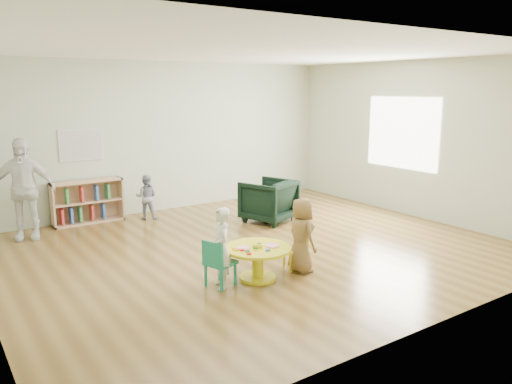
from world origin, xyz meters
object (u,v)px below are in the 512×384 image
activity_table (258,257)px  bookshelf (86,202)px  kid_chair_left (218,262)px  adult_caretaker (23,189)px  armchair (269,201)px  child_right (301,235)px  kid_chair_right (298,249)px  toddler (147,197)px  child_left (221,248)px

activity_table → bookshelf: bearing=104.1°
kid_chair_left → bookshelf: size_ratio=0.48×
activity_table → adult_caretaker: adult_caretaker is taller
activity_table → kid_chair_left: kid_chair_left is taller
armchair → child_right: 2.50m
armchair → kid_chair_right: bearing=43.6°
child_right → activity_table: bearing=85.0°
activity_table → kid_chair_left: bearing=174.5°
adult_caretaker → armchair: bearing=-0.6°
activity_table → adult_caretaker: (-2.03, 3.41, 0.51)m
armchair → toddler: bearing=-58.3°
adult_caretaker → activity_table: bearing=-41.0°
activity_table → kid_chair_left: 0.54m
armchair → kid_chair_left: bearing=23.2°
kid_chair_left → toddler: (0.52, 3.45, 0.09)m
activity_table → armchair: bearing=51.6°
bookshelf → adult_caretaker: bearing=-157.0°
armchair → child_right: child_right is taller
armchair → child_right: size_ratio=0.85×
kid_chair_left → kid_chair_right: kid_chair_left is taller
activity_table → armchair: (1.70, 2.14, 0.09)m
kid_chair_right → bookshelf: bearing=37.1°
activity_table → child_left: 0.54m
kid_chair_right → child_left: bearing=103.7°
armchair → child_right: (-1.10, -2.24, 0.11)m
armchair → activity_table: bearing=31.6°
bookshelf → armchair: bearing=-32.8°
bookshelf → toddler: size_ratio=1.49×
child_left → adult_caretaker: adult_caretaker is taller
child_left → child_right: (1.10, -0.12, -0.00)m
activity_table → bookshelf: (-0.97, 3.86, 0.08)m
activity_table → toddler: 3.50m
activity_table → kid_chair_right: bearing=0.7°
bookshelf → adult_caretaker: 1.23m
kid_chair_left → armchair: size_ratio=0.71×
activity_table → armchair: armchair is taller
toddler → adult_caretaker: size_ratio=0.51×
child_right → bookshelf: bearing=25.9°
kid_chair_right → armchair: bearing=-12.0°
toddler → child_right: bearing=133.6°
kid_chair_right → child_left: (-1.13, 0.02, 0.21)m
bookshelf → toddler: bearing=-20.8°
child_left → kid_chair_right: bearing=106.5°
child_right → adult_caretaker: 4.40m
kid_chair_left → activity_table: bearing=66.1°
bookshelf → adult_caretaker: size_ratio=0.76×
bookshelf → armchair: 3.18m
activity_table → child_right: bearing=-9.2°
child_left → adult_caretaker: (-1.53, 3.39, 0.31)m
kid_chair_left → kid_chair_right: bearing=69.5°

